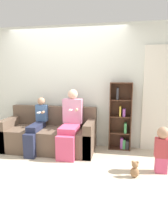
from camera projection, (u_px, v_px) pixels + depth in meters
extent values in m
plane|color=beige|center=(55.00, 160.00, 3.66)|extent=(14.00, 14.00, 0.00)
cube|color=silver|center=(67.00, 87.00, 4.34)|extent=(10.00, 0.06, 2.55)
cube|color=silver|center=(159.00, 99.00, 3.98)|extent=(0.65, 0.04, 2.11)
cube|color=brown|center=(48.00, 140.00, 4.04)|extent=(1.86, 0.66, 0.46)
cube|color=brown|center=(54.00, 126.00, 4.40)|extent=(1.86, 0.15, 0.87)
cube|color=brown|center=(9.00, 134.00, 4.18)|extent=(0.16, 0.66, 0.64)
cube|color=brown|center=(89.00, 138.00, 3.87)|extent=(0.16, 0.66, 0.64)
cube|color=#DB4C75|center=(65.00, 149.00, 3.58)|extent=(0.33, 0.12, 0.46)
cube|color=#DB4C75|center=(69.00, 129.00, 3.81)|extent=(0.33, 0.46, 0.11)
cube|color=#E599BC|center=(73.00, 111.00, 4.06)|extent=(0.39, 0.18, 0.49)
sphere|color=beige|center=(73.00, 94.00, 4.00)|extent=(0.20, 0.20, 0.20)
cylinder|color=beige|center=(77.00, 110.00, 3.90)|extent=(0.05, 0.10, 0.05)
cube|color=white|center=(71.00, 110.00, 3.87)|extent=(0.05, 0.12, 0.02)
cube|color=#232842|center=(30.00, 146.00, 3.71)|extent=(0.21, 0.12, 0.46)
cube|color=#232842|center=(36.00, 127.00, 3.97)|extent=(0.21, 0.53, 0.11)
cube|color=#476B9E|center=(42.00, 113.00, 4.23)|extent=(0.24, 0.11, 0.35)
sphere|color=tan|center=(41.00, 101.00, 4.19)|extent=(0.16, 0.16, 0.16)
cylinder|color=tan|center=(43.00, 112.00, 4.11)|extent=(0.05, 0.10, 0.05)
cube|color=white|center=(39.00, 113.00, 4.08)|extent=(0.05, 0.12, 0.02)
cube|color=#DB4C75|center=(161.00, 165.00, 3.18)|extent=(0.18, 0.13, 0.25)
cube|color=#B73D42|center=(162.00, 148.00, 3.12)|extent=(0.22, 0.13, 0.31)
sphere|color=tan|center=(163.00, 133.00, 3.08)|extent=(0.19, 0.19, 0.19)
cube|color=#4C2D1E|center=(110.00, 116.00, 4.12)|extent=(0.02, 0.23, 1.39)
cube|color=#4C2D1E|center=(131.00, 117.00, 4.05)|extent=(0.02, 0.23, 1.39)
cube|color=#4C2D1E|center=(120.00, 116.00, 4.19)|extent=(0.44, 0.02, 1.39)
cube|color=#4C2D1E|center=(119.00, 148.00, 4.21)|extent=(0.41, 0.19, 0.02)
cube|color=#4C2D1E|center=(120.00, 133.00, 4.15)|extent=(0.41, 0.19, 0.02)
cube|color=#4C2D1E|center=(120.00, 117.00, 4.09)|extent=(0.41, 0.19, 0.02)
cube|color=#4C2D1E|center=(121.00, 100.00, 4.02)|extent=(0.41, 0.19, 0.02)
cube|color=#4C2D1E|center=(121.00, 83.00, 3.96)|extent=(0.41, 0.19, 0.02)
cube|color=#429956|center=(124.00, 144.00, 4.17)|extent=(0.05, 0.13, 0.19)
cube|color=#333338|center=(127.00, 144.00, 4.16)|extent=(0.06, 0.14, 0.18)
cube|color=#429956|center=(125.00, 128.00, 4.11)|extent=(0.05, 0.15, 0.21)
cube|color=#934CA3|center=(124.00, 113.00, 4.06)|extent=(0.05, 0.14, 0.16)
cube|color=gold|center=(120.00, 111.00, 4.07)|extent=(0.03, 0.15, 0.21)
cube|color=#333338|center=(118.00, 94.00, 4.01)|extent=(0.04, 0.13, 0.23)
cube|color=#934CA3|center=(122.00, 143.00, 4.18)|extent=(0.06, 0.13, 0.22)
ellipsoid|color=#936B47|center=(135.00, 172.00, 3.02)|extent=(0.13, 0.11, 0.16)
sphere|color=#936B47|center=(135.00, 165.00, 3.00)|extent=(0.10, 0.10, 0.10)
sphere|color=#936B47|center=(133.00, 162.00, 3.00)|extent=(0.04, 0.04, 0.04)
sphere|color=#936B47|center=(138.00, 162.00, 2.99)|extent=(0.04, 0.04, 0.04)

